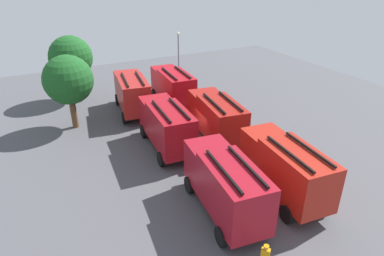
{
  "coord_description": "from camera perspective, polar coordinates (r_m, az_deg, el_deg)",
  "views": [
    {
      "loc": [
        -21.87,
        11.23,
        13.48
      ],
      "look_at": [
        0.0,
        0.0,
        1.4
      ],
      "focal_mm": 31.7,
      "sensor_mm": 36.0,
      "label": 1
    }
  ],
  "objects": [
    {
      "name": "ground_plane",
      "position": [
        28.04,
        -0.0,
        -2.57
      ],
      "size": [
        54.23,
        54.23,
        0.0
      ],
      "primitive_type": "plane",
      "color": "#4C4C51"
    },
    {
      "name": "fire_truck_0",
      "position": [
        21.77,
        15.34,
        -6.24
      ],
      "size": [
        7.4,
        3.32,
        3.88
      ],
      "rotation": [
        0.0,
        0.0,
        -0.1
      ],
      "color": "#AA2014",
      "rests_on": "ground"
    },
    {
      "name": "fire_truck_1",
      "position": [
        27.69,
        4.09,
        1.96
      ],
      "size": [
        7.47,
        3.56,
        3.88
      ],
      "rotation": [
        0.0,
        0.0,
        -0.14
      ],
      "color": "maroon",
      "rests_on": "ground"
    },
    {
      "name": "fire_truck_2",
      "position": [
        34.77,
        -3.27,
        7.11
      ],
      "size": [
        7.37,
        3.21,
        3.88
      ],
      "rotation": [
        0.0,
        0.0,
        -0.08
      ],
      "color": "#AE0F18",
      "rests_on": "ground"
    },
    {
      "name": "fire_truck_3",
      "position": [
        19.64,
        5.56,
        -9.2
      ],
      "size": [
        7.43,
        3.43,
        3.88
      ],
      "rotation": [
        0.0,
        0.0,
        -0.12
      ],
      "color": "maroon",
      "rests_on": "ground"
    },
    {
      "name": "fire_truck_4",
      "position": [
        26.35,
        -4.35,
        0.63
      ],
      "size": [
        7.37,
        3.23,
        3.88
      ],
      "rotation": [
        0.0,
        0.0,
        -0.08
      ],
      "color": "maroon",
      "rests_on": "ground"
    },
    {
      "name": "fire_truck_5",
      "position": [
        33.47,
        -10.09,
        5.97
      ],
      "size": [
        7.49,
        3.63,
        3.88
      ],
      "rotation": [
        0.0,
        0.0,
        -0.15
      ],
      "color": "#A81F1C",
      "rests_on": "ground"
    },
    {
      "name": "firefighter_0",
      "position": [
        40.91,
        -6.05,
        8.29
      ],
      "size": [
        0.47,
        0.35,
        1.8
      ],
      "rotation": [
        0.0,
        0.0,
        4.43
      ],
      "color": "black",
      "rests_on": "ground"
    },
    {
      "name": "firefighter_2",
      "position": [
        36.49,
        0.53,
        6.14
      ],
      "size": [
        0.47,
        0.46,
        1.75
      ],
      "rotation": [
        0.0,
        0.0,
        0.84
      ],
      "color": "black",
      "rests_on": "ground"
    },
    {
      "name": "tree_0",
      "position": [
        30.98,
        -20.1,
        7.57
      ],
      "size": [
        4.24,
        4.24,
        6.58
      ],
      "color": "brown",
      "rests_on": "ground"
    },
    {
      "name": "tree_1",
      "position": [
        37.73,
        -19.73,
        11.08
      ],
      "size": [
        4.43,
        4.43,
        6.86
      ],
      "color": "brown",
      "rests_on": "ground"
    },
    {
      "name": "traffic_cone_0",
      "position": [
        24.45,
        4.84,
        -6.5
      ],
      "size": [
        0.45,
        0.45,
        0.64
      ],
      "primitive_type": "cone",
      "color": "#F2600C",
      "rests_on": "ground"
    },
    {
      "name": "traffic_cone_1",
      "position": [
        37.89,
        -7.95,
        5.57
      ],
      "size": [
        0.43,
        0.43,
        0.62
      ],
      "primitive_type": "cone",
      "color": "#F2600C",
      "rests_on": "ground"
    },
    {
      "name": "lamppost",
      "position": [
        41.86,
        -2.29,
        12.5
      ],
      "size": [
        0.36,
        0.36,
        6.09
      ],
      "color": "slate",
      "rests_on": "ground"
    }
  ]
}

